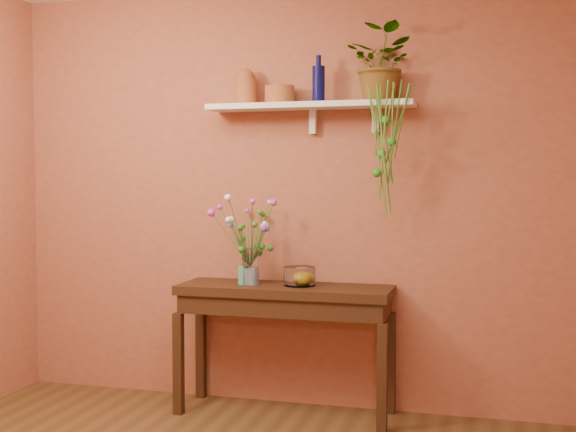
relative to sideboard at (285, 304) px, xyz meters
The scene contains 13 objects.
room 1.89m from the sideboard, 87.39° to the right, with size 4.04×4.04×2.70m.
sideboard is the anchor object (origin of this frame).
wall_shelf 1.24m from the sideboard, 37.56° to the left, with size 1.30×0.24×0.19m.
terracotta_jug 1.39m from the sideboard, 157.68° to the left, with size 0.16×0.16×0.23m.
terracotta_pot 1.31m from the sideboard, 118.77° to the left, with size 0.19×0.19×0.11m, color #B15C33.
blue_bottle 1.38m from the sideboard, 23.27° to the left, with size 0.10×0.10×0.29m.
spider_plant 1.59m from the sideboard, 12.24° to the left, with size 0.40×0.35×0.45m, color #2B7F1B.
plant_fronds 1.18m from the sideboard, ahead, with size 0.26×0.34×0.80m.
glass_vase 0.31m from the sideboard, behind, with size 0.11×0.11×0.22m.
bouquet 0.53m from the sideboard, behind, with size 0.45×0.44×0.46m.
glass_bowl 0.19m from the sideboard, ahead, with size 0.20×0.20×0.12m.
lemon 0.20m from the sideboard, 16.73° to the left, with size 0.09×0.09×0.09m, color gold.
carton 0.31m from the sideboard, behind, with size 0.06×0.04×0.12m, color teal.
Camera 1 is at (1.16, -2.66, 1.48)m, focal length 46.56 mm.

